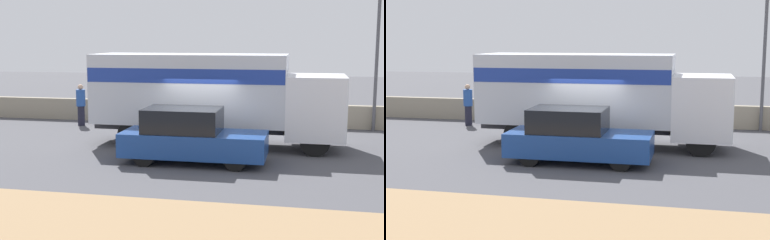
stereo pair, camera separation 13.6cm
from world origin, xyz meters
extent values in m
plane|color=#47474C|center=(0.00, 0.00, 0.00)|extent=(80.00, 80.00, 0.00)
cube|color=#937551|center=(0.00, -6.59, 0.02)|extent=(60.00, 4.37, 0.04)
cube|color=gray|center=(0.00, 7.27, 0.50)|extent=(60.00, 0.35, 1.00)
cylinder|color=#4C4C51|center=(6.29, 6.93, 3.77)|extent=(0.14, 0.14, 7.54)
cube|color=silver|center=(3.82, 2.42, 1.52)|extent=(1.98, 2.46, 2.16)
cube|color=black|center=(4.79, 2.42, 1.95)|extent=(0.06, 2.09, 0.95)
cube|color=#2D2D33|center=(-0.62, 2.42, 0.71)|extent=(6.89, 1.34, 0.25)
cube|color=silver|center=(-0.62, 2.42, 2.07)|extent=(6.89, 2.44, 2.46)
cube|color=navy|center=(-0.62, 2.42, 2.59)|extent=(6.86, 2.46, 0.49)
cylinder|color=black|center=(3.82, 3.47, 0.49)|extent=(0.98, 0.28, 0.98)
cylinder|color=black|center=(3.82, 1.37, 0.49)|extent=(0.98, 0.28, 0.98)
cylinder|color=black|center=(-2.52, 3.47, 0.49)|extent=(0.98, 0.28, 0.98)
cylinder|color=black|center=(-2.52, 1.37, 0.49)|extent=(0.98, 0.28, 0.98)
cylinder|color=black|center=(-1.14, 3.47, 0.49)|extent=(0.98, 0.28, 0.98)
cylinder|color=black|center=(-1.14, 1.37, 0.49)|extent=(0.98, 0.28, 0.98)
cube|color=navy|center=(0.12, -0.40, 0.61)|extent=(4.49, 1.80, 0.73)
cube|color=black|center=(-0.24, -0.40, 1.35)|extent=(2.33, 1.65, 0.74)
cylinder|color=black|center=(1.51, 0.38, 0.32)|extent=(0.65, 0.20, 0.65)
cylinder|color=black|center=(1.51, -1.18, 0.32)|extent=(0.65, 0.20, 0.65)
cylinder|color=black|center=(-1.27, 0.38, 0.32)|extent=(0.65, 0.20, 0.65)
cylinder|color=black|center=(-1.27, -1.18, 0.32)|extent=(0.65, 0.20, 0.65)
cylinder|color=#1E1E2D|center=(-6.31, 5.64, 0.44)|extent=(0.31, 0.31, 0.87)
cylinder|color=#264C99|center=(-6.31, 5.64, 1.24)|extent=(0.40, 0.40, 0.73)
sphere|color=tan|center=(-6.31, 5.64, 1.72)|extent=(0.24, 0.24, 0.24)
camera|label=1|loc=(3.49, -16.36, 3.86)|focal=50.00mm
camera|label=2|loc=(3.63, -16.33, 3.86)|focal=50.00mm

